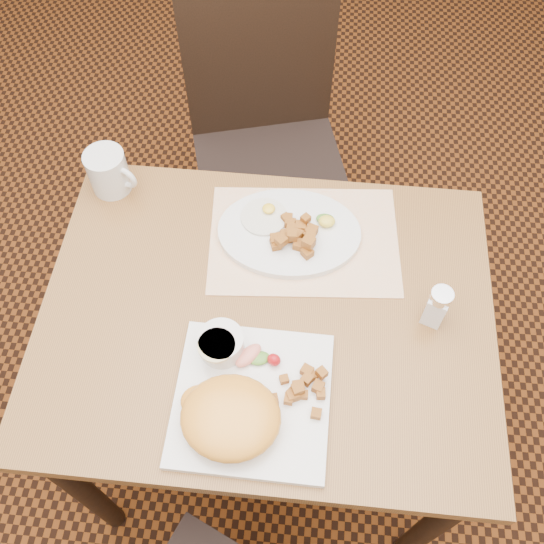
{
  "coord_description": "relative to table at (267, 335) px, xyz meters",
  "views": [
    {
      "loc": [
        0.07,
        -0.56,
        1.81
      ],
      "look_at": [
        0.01,
        0.05,
        0.82
      ],
      "focal_mm": 40.0,
      "sensor_mm": 36.0,
      "label": 1
    }
  ],
  "objects": [
    {
      "name": "ground",
      "position": [
        0.0,
        0.0,
        -0.64
      ],
      "size": [
        8.0,
        8.0,
        0.0
      ],
      "primitive_type": "plane",
      "color": "black",
      "rests_on": "ground"
    },
    {
      "name": "table",
      "position": [
        0.0,
        0.0,
        0.0
      ],
      "size": [
        0.9,
        0.7,
        0.75
      ],
      "color": "brown",
      "rests_on": "ground"
    },
    {
      "name": "chair_far",
      "position": [
        -0.07,
        0.69,
        -0.1
      ],
      "size": [
        0.52,
        0.53,
        0.97
      ],
      "rotation": [
        0.0,
        0.0,
        3.41
      ],
      "color": "black",
      "rests_on": "ground"
    },
    {
      "name": "placemat",
      "position": [
        0.06,
        0.18,
        0.11
      ],
      "size": [
        0.42,
        0.31,
        0.0
      ],
      "primitive_type": "cube",
      "rotation": [
        0.0,
        0.0,
        0.08
      ],
      "color": "white",
      "rests_on": "table"
    },
    {
      "name": "plate_square",
      "position": [
        -0.01,
        -0.19,
        0.12
      ],
      "size": [
        0.28,
        0.28,
        0.02
      ],
      "primitive_type": "cube",
      "rotation": [
        0.0,
        0.0,
        -0.01
      ],
      "color": "silver",
      "rests_on": "table"
    },
    {
      "name": "plate_oval",
      "position": [
        0.03,
        0.19,
        0.12
      ],
      "size": [
        0.31,
        0.24,
        0.02
      ],
      "primitive_type": null,
      "rotation": [
        0.0,
        0.0,
        0.03
      ],
      "color": "silver",
      "rests_on": "placemat"
    },
    {
      "name": "hollandaise_mound",
      "position": [
        -0.04,
        -0.24,
        0.16
      ],
      "size": [
        0.18,
        0.16,
        0.06
      ],
      "color": "#FFA831",
      "rests_on": "plate_square"
    },
    {
      "name": "ramekin",
      "position": [
        -0.07,
        -0.1,
        0.15
      ],
      "size": [
        0.08,
        0.09,
        0.05
      ],
      "color": "silver",
      "rests_on": "plate_square"
    },
    {
      "name": "garnish_sq",
      "position": [
        -0.01,
        -0.11,
        0.14
      ],
      "size": [
        0.1,
        0.07,
        0.03
      ],
      "color": "#387223",
      "rests_on": "plate_square"
    },
    {
      "name": "fried_egg",
      "position": [
        -0.03,
        0.22,
        0.13
      ],
      "size": [
        0.1,
        0.1,
        0.02
      ],
      "color": "white",
      "rests_on": "plate_oval"
    },
    {
      "name": "garnish_ov",
      "position": [
        0.11,
        0.21,
        0.14
      ],
      "size": [
        0.04,
        0.04,
        0.02
      ],
      "color": "#387223",
      "rests_on": "plate_oval"
    },
    {
      "name": "salt_shaker",
      "position": [
        0.32,
        0.01,
        0.16
      ],
      "size": [
        0.05,
        0.05,
        0.1
      ],
      "color": "white",
      "rests_on": "table"
    },
    {
      "name": "coffee_mug",
      "position": [
        -0.38,
        0.28,
        0.16
      ],
      "size": [
        0.12,
        0.09,
        0.1
      ],
      "color": "silver",
      "rests_on": "table"
    },
    {
      "name": "home_fries_sq",
      "position": [
        0.08,
        -0.17,
        0.14
      ],
      "size": [
        0.11,
        0.1,
        0.03
      ],
      "color": "#A65E1A",
      "rests_on": "plate_square"
    },
    {
      "name": "home_fries_ov",
      "position": [
        0.04,
        0.17,
        0.14
      ],
      "size": [
        0.1,
        0.11,
        0.04
      ],
      "color": "#A65E1A",
      "rests_on": "plate_oval"
    }
  ]
}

